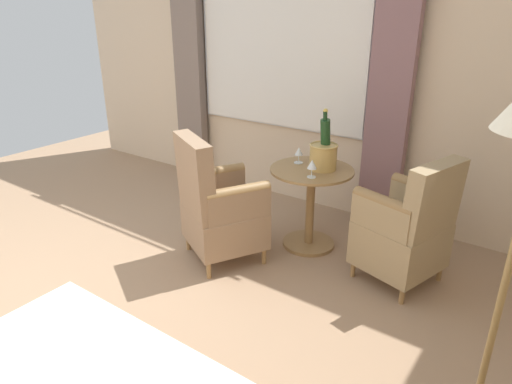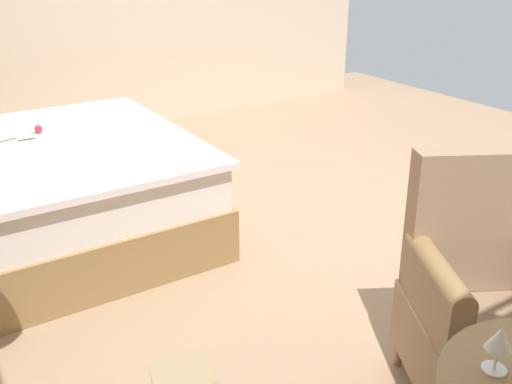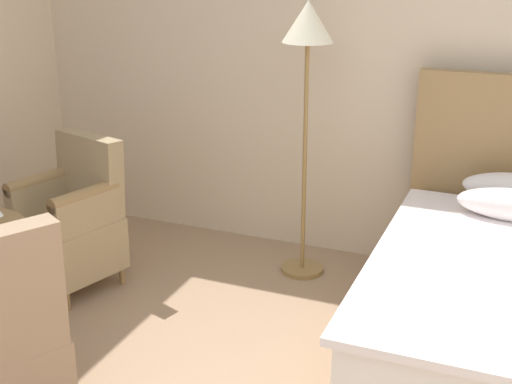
# 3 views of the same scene
# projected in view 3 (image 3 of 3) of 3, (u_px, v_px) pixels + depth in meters

# --- Properties ---
(wall_headboard_side) EXTENTS (6.00, 0.12, 3.14)m
(wall_headboard_side) POSITION_uv_depth(u_px,v_px,m) (453.00, 29.00, 4.35)
(wall_headboard_side) COLOR beige
(wall_headboard_side) RESTS_ON ground
(floor_lamp_brass) EXTENTS (0.31, 0.31, 1.75)m
(floor_lamp_brass) POSITION_uv_depth(u_px,v_px,m) (307.00, 52.00, 4.26)
(floor_lamp_brass) COLOR #9B7844
(floor_lamp_brass) RESTS_ON ground
(armchair_by_window) EXTENTS (0.66, 0.66, 0.95)m
(armchair_by_window) POSITION_uv_depth(u_px,v_px,m) (72.00, 222.00, 4.44)
(armchair_by_window) COLOR #9A7648
(armchair_by_window) RESTS_ON ground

